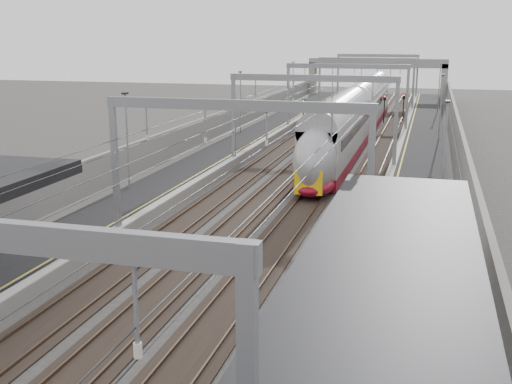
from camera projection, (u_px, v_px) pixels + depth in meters
The scene contains 12 objects.
platform_left at pixel (225, 155), 54.82m from camera, with size 4.00×120.00×1.00m, color black.
platform_right at pixel (418, 165), 50.73m from camera, with size 4.00×120.00×1.00m, color black.
tracks at pixel (318, 165), 52.88m from camera, with size 11.40×140.00×0.20m.
overhead_line at pixel (332, 85), 57.64m from camera, with size 13.00×140.00×6.60m.
canopy_right at pixel (368, 381), 10.26m from camera, with size 4.40×30.00×4.24m.
overbridge at pixel (377, 69), 103.18m from camera, with size 22.00×2.20×6.90m.
wall_left at pixel (190, 141), 55.37m from camera, with size 0.30×120.00×3.20m, color gray.
wall_right at pixel (461, 153), 49.66m from camera, with size 0.30×120.00×3.20m, color gray.
train at pixel (354, 121), 63.36m from camera, with size 2.87×52.33×4.53m.
signal_green at pixel (304, 109), 72.62m from camera, with size 0.32×0.32×3.48m.
signal_red_near at pixel (384, 103), 78.66m from camera, with size 0.32×0.32×3.48m.
signal_red_far at pixel (404, 102), 80.21m from camera, with size 0.32×0.32×3.48m.
Camera 1 is at (8.72, -6.41, 10.47)m, focal length 45.00 mm.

